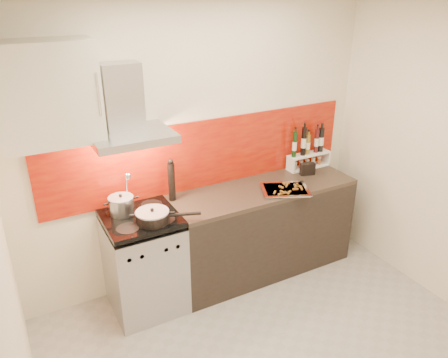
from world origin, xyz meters
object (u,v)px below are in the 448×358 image
range_stove (145,264)px  baking_tray (285,189)px  pepper_mill (172,180)px  saute_pan (153,216)px  stock_pot (121,205)px  counter (262,229)px

range_stove → baking_tray: bearing=-6.9°
pepper_mill → baking_tray: size_ratio=0.74×
baking_tray → saute_pan: bearing=179.2°
stock_pot → saute_pan: bearing=-54.0°
counter → saute_pan: saute_pan is taller
range_stove → counter: 1.20m
stock_pot → saute_pan: stock_pot is taller
range_stove → pepper_mill: (0.35, 0.17, 0.65)m
saute_pan → range_stove: bearing=114.3°
counter → baking_tray: (0.13, -0.17, 0.47)m
counter → saute_pan: (-1.14, -0.15, 0.51)m
saute_pan → baking_tray: bearing=-0.8°
counter → saute_pan: bearing=-172.6°
range_stove → stock_pot: (-0.12, 0.11, 0.55)m
saute_pan → pepper_mill: bearing=47.2°
counter → stock_pot: bearing=175.4°
range_stove → saute_pan: size_ratio=1.82×
range_stove → pepper_mill: 0.75m
counter → pepper_mill: size_ratio=4.62×
stock_pot → counter: bearing=-4.6°
pepper_mill → counter: bearing=-10.7°
stock_pot → saute_pan: 0.31m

